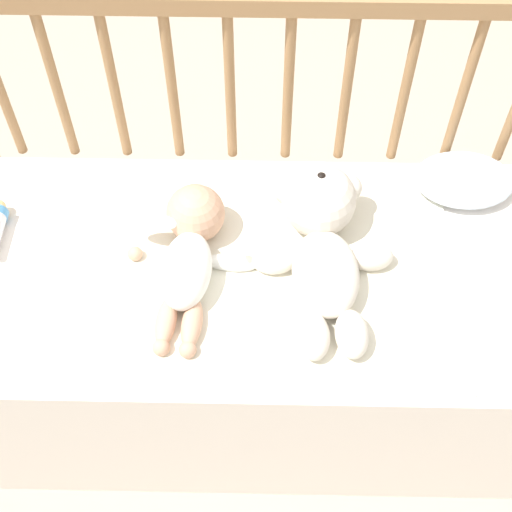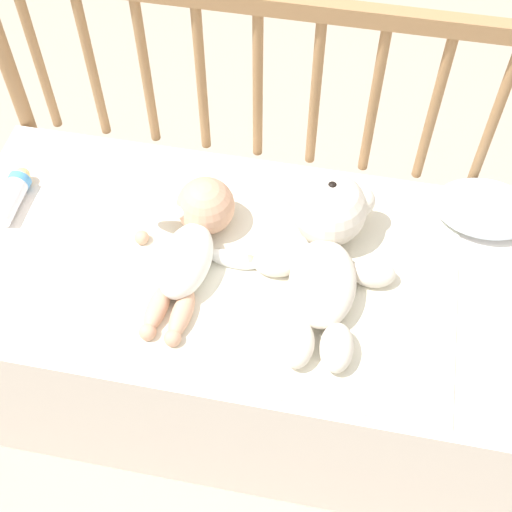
% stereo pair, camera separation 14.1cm
% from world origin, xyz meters
% --- Properties ---
extents(ground_plane, '(12.00, 12.00, 0.00)m').
position_xyz_m(ground_plane, '(0.00, 0.00, 0.00)').
color(ground_plane, tan).
extents(crib_mattress, '(1.30, 0.60, 0.53)m').
position_xyz_m(crib_mattress, '(0.00, 0.00, 0.26)').
color(crib_mattress, white).
rests_on(crib_mattress, ground_plane).
extents(crib_rail, '(1.30, 0.04, 0.95)m').
position_xyz_m(crib_rail, '(-0.00, 0.32, 0.67)').
color(crib_rail, '#997047').
rests_on(crib_rail, ground_plane).
extents(blanket, '(0.78, 0.51, 0.01)m').
position_xyz_m(blanket, '(0.02, -0.03, 0.53)').
color(blanket, silver).
rests_on(blanket, crib_mattress).
extents(teddy_bear, '(0.29, 0.43, 0.16)m').
position_xyz_m(teddy_bear, '(0.13, 0.04, 0.59)').
color(teddy_bear, silver).
rests_on(teddy_bear, crib_mattress).
extents(baby, '(0.28, 0.37, 0.12)m').
position_xyz_m(baby, '(-0.13, 0.01, 0.58)').
color(baby, white).
rests_on(baby, crib_mattress).
extents(small_pillow, '(0.22, 0.16, 0.06)m').
position_xyz_m(small_pillow, '(0.46, 0.23, 0.56)').
color(small_pillow, silver).
rests_on(small_pillow, crib_mattress).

